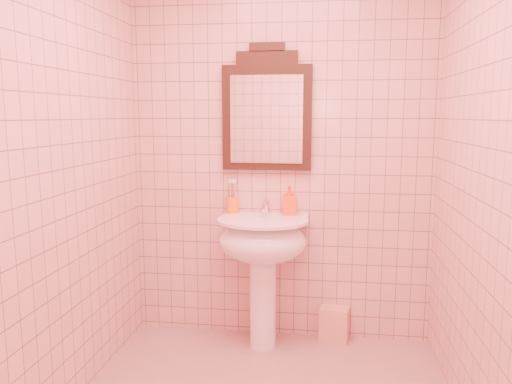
# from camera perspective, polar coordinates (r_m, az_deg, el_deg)

# --- Properties ---
(back_wall) EXTENTS (2.00, 0.02, 2.50)m
(back_wall) POSITION_cam_1_polar(r_m,az_deg,el_deg) (3.33, 2.86, 4.19)
(back_wall) COLOR #D59E94
(back_wall) RESTS_ON floor
(pedestal_sink) EXTENTS (0.58, 0.58, 0.86)m
(pedestal_sink) POSITION_cam_1_polar(r_m,az_deg,el_deg) (3.22, 0.78, -6.62)
(pedestal_sink) COLOR white
(pedestal_sink) RESTS_ON floor
(faucet) EXTENTS (0.04, 0.16, 0.11)m
(faucet) POSITION_cam_1_polar(r_m,az_deg,el_deg) (3.29, 1.08, -1.65)
(faucet) COLOR white
(faucet) RESTS_ON pedestal_sink
(mirror) EXTENTS (0.59, 0.06, 0.82)m
(mirror) POSITION_cam_1_polar(r_m,az_deg,el_deg) (3.30, 1.24, 9.11)
(mirror) COLOR black
(mirror) RESTS_ON back_wall
(toothbrush_cup) EXTENTS (0.09, 0.09, 0.20)m
(toothbrush_cup) POSITION_cam_1_polar(r_m,az_deg,el_deg) (3.37, -2.70, -1.41)
(toothbrush_cup) COLOR orange
(toothbrush_cup) RESTS_ON pedestal_sink
(soap_dispenser) EXTENTS (0.10, 0.10, 0.19)m
(soap_dispenser) POSITION_cam_1_polar(r_m,az_deg,el_deg) (3.29, 3.82, -0.97)
(soap_dispenser) COLOR #F94614
(soap_dispenser) RESTS_ON pedestal_sink
(towel) EXTENTS (0.21, 0.16, 0.23)m
(towel) POSITION_cam_1_polar(r_m,az_deg,el_deg) (3.54, 8.93, -14.65)
(towel) COLOR #DBA881
(towel) RESTS_ON floor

